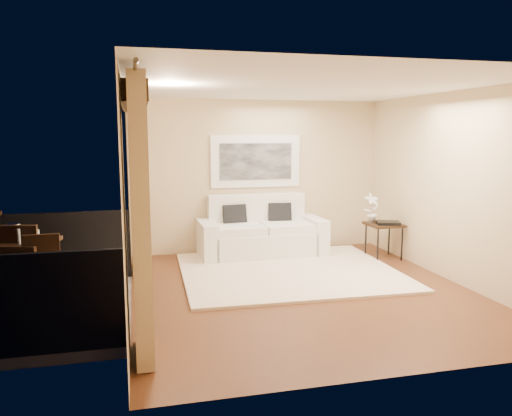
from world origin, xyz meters
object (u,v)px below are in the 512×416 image
object	(u,v)px
balcony_chair_far	(23,258)
balcony_chair_near	(41,270)
sofa	(261,234)
side_table	(384,227)
ice_bucket	(13,232)
orchid	(372,208)
bistro_table	(22,247)

from	to	relation	value
balcony_chair_far	balcony_chair_near	distance (m)	0.51
sofa	side_table	world-z (taller)	sofa
balcony_chair_near	ice_bucket	bearing A→B (deg)	124.47
orchid	balcony_chair_near	world-z (taller)	orchid
side_table	balcony_chair_far	size ratio (longest dim) A/B	0.59
balcony_chair_near	sofa	bearing A→B (deg)	33.45
ice_bucket	sofa	bearing A→B (deg)	26.33
bistro_table	balcony_chair_near	xyz separation A→B (m)	(0.28, -0.45, -0.19)
sofa	balcony_chair_near	size ratio (longest dim) A/B	2.29
sofa	balcony_chair_near	xyz separation A→B (m)	(-3.18, -2.28, 0.18)
sofa	balcony_chair_far	bearing A→B (deg)	-153.03
orchid	ice_bucket	distance (m)	5.50
sofa	balcony_chair_near	bearing A→B (deg)	-145.60
ice_bucket	side_table	bearing A→B (deg)	10.63
orchid	balcony_chair_near	distance (m)	5.28
side_table	balcony_chair_near	size ratio (longest dim) A/B	0.63
side_table	balcony_chair_far	xyz separation A→B (m)	(-5.44, -1.13, 0.05)
bistro_table	balcony_chair_near	size ratio (longest dim) A/B	0.93
balcony_chair_near	balcony_chair_far	bearing A→B (deg)	120.73
bistro_table	balcony_chair_near	bearing A→B (deg)	-57.99
bistro_table	balcony_chair_far	distance (m)	0.14
balcony_chair_near	side_table	bearing A→B (deg)	14.61
balcony_chair_far	balcony_chair_near	size ratio (longest dim) A/B	1.08
ice_bucket	bistro_table	bearing A→B (deg)	-32.73
sofa	bistro_table	distance (m)	3.94
bistro_table	side_table	bearing A→B (deg)	11.49
orchid	bistro_table	xyz separation A→B (m)	(-5.27, -1.24, -0.12)
sofa	side_table	xyz separation A→B (m)	(1.98, -0.73, 0.18)
orchid	balcony_chair_near	bearing A→B (deg)	-161.25
side_table	bistro_table	distance (m)	5.56
side_table	balcony_chair_far	distance (m)	5.55
orchid	bistro_table	world-z (taller)	orchid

